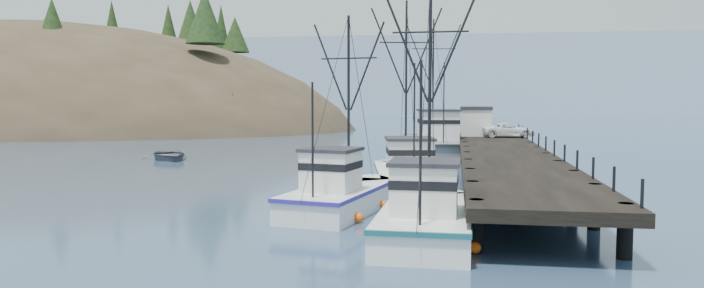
{
  "coord_description": "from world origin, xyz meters",
  "views": [
    {
      "loc": [
        10.61,
        -27.22,
        5.77
      ],
      "look_at": [
        3.6,
        15.17,
        2.5
      ],
      "focal_mm": 32.0,
      "sensor_mm": 36.0,
      "label": 1
    }
  ],
  "objects_px": {
    "pier": "(506,157)",
    "trawler_far": "(407,175)",
    "pier_shed": "(476,121)",
    "trawler_mid": "(342,195)",
    "pickup_truck": "(509,130)",
    "trawler_near": "(427,217)",
    "motorboat": "(169,160)",
    "work_vessel": "(435,145)"
  },
  "relations": [
    {
      "from": "pickup_truck",
      "to": "pier",
      "type": "bearing_deg",
      "value": 169.83
    },
    {
      "from": "trawler_far",
      "to": "motorboat",
      "type": "xyz_separation_m",
      "value": [
        -22.87,
        14.16,
        -0.82
      ]
    },
    {
      "from": "work_vessel",
      "to": "pickup_truck",
      "type": "distance_m",
      "value": 6.94
    },
    {
      "from": "pickup_truck",
      "to": "trawler_near",
      "type": "bearing_deg",
      "value": 165.03
    },
    {
      "from": "pier",
      "to": "pier_shed",
      "type": "height_order",
      "value": "pier_shed"
    },
    {
      "from": "trawler_near",
      "to": "work_vessel",
      "type": "height_order",
      "value": "work_vessel"
    },
    {
      "from": "trawler_far",
      "to": "motorboat",
      "type": "height_order",
      "value": "trawler_far"
    },
    {
      "from": "pier_shed",
      "to": "work_vessel",
      "type": "bearing_deg",
      "value": -151.94
    },
    {
      "from": "pier_shed",
      "to": "pickup_truck",
      "type": "xyz_separation_m",
      "value": [
        2.95,
        -1.83,
        -0.76
      ]
    },
    {
      "from": "trawler_far",
      "to": "pier_shed",
      "type": "distance_m",
      "value": 22.55
    },
    {
      "from": "work_vessel",
      "to": "pier_shed",
      "type": "xyz_separation_m",
      "value": [
        3.84,
        2.05,
        2.19
      ]
    },
    {
      "from": "trawler_far",
      "to": "pickup_truck",
      "type": "bearing_deg",
      "value": 68.55
    },
    {
      "from": "pier",
      "to": "pier_shed",
      "type": "bearing_deg",
      "value": 94.6
    },
    {
      "from": "trawler_mid",
      "to": "motorboat",
      "type": "distance_m",
      "value": 30.55
    },
    {
      "from": "motorboat",
      "to": "work_vessel",
      "type": "bearing_deg",
      "value": -24.3
    },
    {
      "from": "pier",
      "to": "trawler_far",
      "type": "relative_size",
      "value": 3.6
    },
    {
      "from": "pier_shed",
      "to": "motorboat",
      "type": "height_order",
      "value": "pier_shed"
    },
    {
      "from": "pier",
      "to": "pickup_truck",
      "type": "relative_size",
      "value": 9.25
    },
    {
      "from": "trawler_near",
      "to": "motorboat",
      "type": "relative_size",
      "value": 1.93
    },
    {
      "from": "pier",
      "to": "work_vessel",
      "type": "height_order",
      "value": "work_vessel"
    },
    {
      "from": "pier",
      "to": "pier_shed",
      "type": "relative_size",
      "value": 13.75
    },
    {
      "from": "pier",
      "to": "pickup_truck",
      "type": "distance_m",
      "value": 16.27
    },
    {
      "from": "trawler_mid",
      "to": "pier_shed",
      "type": "xyz_separation_m",
      "value": [
        7.52,
        30.54,
        2.6
      ]
    },
    {
      "from": "trawler_near",
      "to": "pier",
      "type": "bearing_deg",
      "value": 75.58
    },
    {
      "from": "trawler_mid",
      "to": "motorboat",
      "type": "relative_size",
      "value": 1.75
    },
    {
      "from": "pier",
      "to": "motorboat",
      "type": "height_order",
      "value": "pier"
    },
    {
      "from": "work_vessel",
      "to": "motorboat",
      "type": "distance_m",
      "value": 24.63
    },
    {
      "from": "trawler_mid",
      "to": "trawler_far",
      "type": "bearing_deg",
      "value": 73.3
    },
    {
      "from": "work_vessel",
      "to": "motorboat",
      "type": "xyz_separation_m",
      "value": [
        -23.94,
        -5.65,
        -1.23
      ]
    },
    {
      "from": "pier",
      "to": "pickup_truck",
      "type": "height_order",
      "value": "pickup_truck"
    },
    {
      "from": "trawler_near",
      "to": "work_vessel",
      "type": "xyz_separation_m",
      "value": [
        -0.79,
        33.45,
        0.41
      ]
    },
    {
      "from": "work_vessel",
      "to": "pickup_truck",
      "type": "bearing_deg",
      "value": 1.87
    },
    {
      "from": "trawler_mid",
      "to": "pickup_truck",
      "type": "distance_m",
      "value": 30.61
    },
    {
      "from": "trawler_near",
      "to": "trawler_mid",
      "type": "xyz_separation_m",
      "value": [
        -4.47,
        4.97,
        -0.0
      ]
    },
    {
      "from": "trawler_near",
      "to": "pier_shed",
      "type": "distance_m",
      "value": 35.73
    },
    {
      "from": "pier",
      "to": "pier_shed",
      "type": "xyz_separation_m",
      "value": [
        -1.45,
        18.0,
        1.73
      ]
    },
    {
      "from": "trawler_near",
      "to": "trawler_mid",
      "type": "relative_size",
      "value": 1.1
    },
    {
      "from": "trawler_mid",
      "to": "trawler_far",
      "type": "xyz_separation_m",
      "value": [
        2.6,
        8.68,
        0.0
      ]
    },
    {
      "from": "trawler_far",
      "to": "work_vessel",
      "type": "xyz_separation_m",
      "value": [
        1.08,
        19.8,
        0.41
      ]
    },
    {
      "from": "trawler_near",
      "to": "trawler_far",
      "type": "distance_m",
      "value": 13.78
    },
    {
      "from": "trawler_near",
      "to": "pickup_truck",
      "type": "height_order",
      "value": "trawler_near"
    },
    {
      "from": "pickup_truck",
      "to": "trawler_far",
      "type": "bearing_deg",
      "value": 153.68
    }
  ]
}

